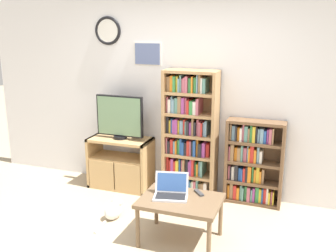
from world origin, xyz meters
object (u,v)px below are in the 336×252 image
tv_stand (120,163)px  bookshelf_short (252,163)px  cat (114,210)px  television (120,117)px  laptop (171,191)px  remote_near_laptop (199,193)px  bookshelf_tall (189,136)px  coffee_table (180,204)px

tv_stand → bookshelf_short: 1.77m
cat → television: bearing=131.0°
tv_stand → laptop: laptop is taller
tv_stand → remote_near_laptop: (1.36, -0.87, 0.14)m
television → bookshelf_tall: bearing=5.4°
remote_near_laptop → cat: (-1.02, 0.01, -0.37)m
bookshelf_short → television: bearing=-176.0°
bookshelf_tall → remote_near_laptop: bookshelf_tall is taller
tv_stand → laptop: 1.51m
bookshelf_tall → coffee_table: bookshelf_tall is taller
television → remote_near_laptop: 1.68m
tv_stand → cat: 0.95m
tv_stand → television: television is taller
television → bookshelf_short: television is taller
coffee_table → television: bearing=138.5°
tv_stand → coffee_table: (1.21, -1.06, 0.07)m
tv_stand → bookshelf_tall: 1.06m
bookshelf_tall → remote_near_laptop: (0.40, -0.97, -0.32)m
cat → bookshelf_short: bearing=55.1°
coffee_table → remote_near_laptop: (0.14, 0.19, 0.06)m
remote_near_laptop → bookshelf_short: bearing=26.9°
laptop → remote_near_laptop: 0.31m
laptop → cat: size_ratio=0.78×
bookshelf_tall → television: bearing=-174.6°
coffee_table → remote_near_laptop: remote_near_laptop is taller
bookshelf_tall → coffee_table: 1.24m
cat → laptop: bearing=8.1°
tv_stand → bookshelf_short: bearing=4.3°
television → laptop: size_ratio=1.67×
bookshelf_short → bookshelf_tall: bearing=-177.7°
laptop → tv_stand: bearing=124.2°
bookshelf_short → laptop: bookshelf_short is taller
laptop → coffee_table: bearing=-28.2°
television → remote_near_laptop: (1.35, -0.88, -0.51)m
cat → coffee_table: bearing=7.7°
bookshelf_tall → coffee_table: size_ratio=2.02×
tv_stand → remote_near_laptop: bearing=-32.6°
television → bookshelf_tall: 0.97m
remote_near_laptop → television: bearing=106.1°
television → coffee_table: bearing=-41.5°
television → bookshelf_short: 1.82m
television → laptop: bearing=-43.5°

